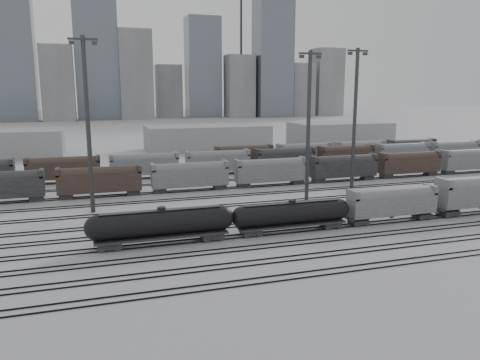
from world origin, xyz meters
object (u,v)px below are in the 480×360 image
object	(u,v)px
hopper_car_a	(392,201)
light_mast_c	(308,124)
tank_car_a	(162,224)
tank_car_b	(292,214)

from	to	relation	value
hopper_car_a	light_mast_c	distance (m)	19.89
tank_car_a	light_mast_c	size ratio (longest dim) A/B	0.73
hopper_car_a	light_mast_c	world-z (taller)	light_mast_c
tank_car_b	hopper_car_a	xyz separation A→B (m)	(16.29, -0.00, 0.62)
tank_car_a	light_mast_c	bearing A→B (deg)	29.06
tank_car_a	light_mast_c	distance (m)	33.67
light_mast_c	tank_car_b	bearing A→B (deg)	-122.18
hopper_car_a	tank_car_a	bearing A→B (deg)	180.00
light_mast_c	hopper_car_a	bearing A→B (deg)	-66.94
tank_car_a	tank_car_b	distance (m)	18.07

